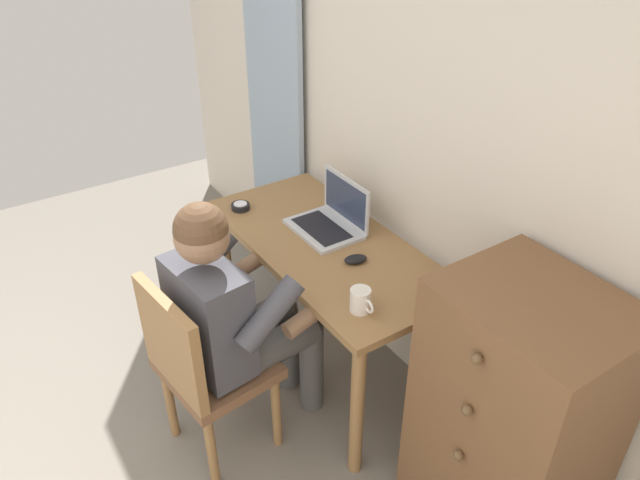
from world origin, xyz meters
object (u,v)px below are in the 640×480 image
Objects in this scene: desk at (326,262)px; computer_mouse at (356,259)px; dresser at (512,422)px; chair at (201,365)px; desk_clock at (241,206)px; coffee_mug at (361,300)px; person_seated at (237,311)px; laptop at (331,219)px.

computer_mouse reaches higher than desk.
computer_mouse is at bearing -176.26° from dresser.
chair is 9.72× the size of desk_clock.
coffee_mug is (0.95, 0.02, 0.03)m from desk_clock.
computer_mouse reaches higher than desk_clock.
computer_mouse is 1.11× the size of desk_clock.
dresser reaches higher than desk_clock.
dresser is at bearing 32.68° from person_seated.
dresser is 1.10m from person_seated.
desk is 10.69× the size of coffee_mug.
dresser is 0.88m from computer_mouse.
dresser is (1.05, 0.07, -0.09)m from desk.
desk_clock is at bearing -147.72° from computer_mouse.
dresser reaches higher than laptop.
computer_mouse is (0.20, 0.02, 0.12)m from desk.
laptop reaches higher than computer_mouse.
chair reaches higher than coffee_mug.
dresser reaches higher than chair.
desk is 0.53m from desk_clock.
chair is 0.73× the size of person_seated.
desk_clock is (-0.68, -0.20, -0.00)m from computer_mouse.
computer_mouse is at bearing 4.49° from desk.
coffee_mug is (0.27, -0.17, 0.03)m from computer_mouse.
desk is 14.25× the size of desk_clock.
coffee_mug is at bearing 59.64° from chair.
laptop is 0.61m from coffee_mug.
chair is (-0.90, -0.77, -0.05)m from dresser.
desk is 1.08× the size of person_seated.
desk is 0.54m from person_seated.
desk is at bearing 161.24° from coffee_mug.
desk_clock is at bearing 140.80° from chair.
person_seated is at bearing -69.88° from laptop.
coffee_mug is at bearing -16.98° from computer_mouse.
computer_mouse is 0.71m from desk_clock.
laptop is at bearing 156.32° from coffee_mug.
computer_mouse is at bearing -13.58° from laptop.
chair is 7.29× the size of coffee_mug.
chair is at bearing -83.66° from person_seated.
dresser reaches higher than desk.
chair is 0.86m from desk_clock.
laptop is 2.84× the size of coffee_mug.
computer_mouse is 0.32m from coffee_mug.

